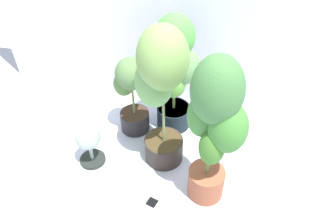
% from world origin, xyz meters
% --- Properties ---
extents(ground_plane, '(8.00, 8.00, 0.00)m').
position_xyz_m(ground_plane, '(0.00, 0.00, 0.00)').
color(ground_plane, silver).
rests_on(ground_plane, ground).
extents(potted_plant_back_center, '(0.41, 0.35, 0.93)m').
position_xyz_m(potted_plant_back_center, '(-0.02, 0.51, 0.54)').
color(potted_plant_back_center, black).
rests_on(potted_plant_back_center, ground).
extents(potted_plant_center, '(0.44, 0.42, 1.03)m').
position_xyz_m(potted_plant_center, '(-0.03, 0.17, 0.64)').
color(potted_plant_center, '#2D2621').
rests_on(potted_plant_center, ground).
extents(potted_plant_back_left, '(0.31, 0.31, 0.63)m').
position_xyz_m(potted_plant_back_left, '(-0.31, 0.40, 0.35)').
color(potted_plant_back_left, '#272425').
rests_on(potted_plant_back_left, ground).
extents(potted_plant_front_right, '(0.37, 0.29, 1.03)m').
position_xyz_m(potted_plant_front_right, '(0.33, -0.07, 0.61)').
color(potted_plant_front_right, brown).
rests_on(potted_plant_front_right, ground).
extents(hygrometer_box, '(0.10, 0.10, 0.03)m').
position_xyz_m(hygrometer_box, '(0.01, -0.24, 0.01)').
color(hygrometer_box, white).
rests_on(hygrometer_box, ground).
extents(floor_fan, '(0.20, 0.20, 0.32)m').
position_xyz_m(floor_fan, '(-0.49, 0.01, 0.20)').
color(floor_fan, black).
rests_on(floor_fan, ground).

